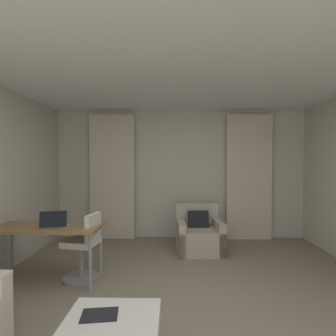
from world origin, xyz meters
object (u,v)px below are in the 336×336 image
object	(u,v)px
magazine_open	(100,315)
armchair	(199,235)
desk_chair	(84,250)
desk	(48,231)
laptop	(54,224)

from	to	relation	value
magazine_open	armchair	bearing A→B (deg)	69.12
armchair	magazine_open	xyz separation A→B (m)	(-1.03, -2.69, 0.09)
desk_chair	magazine_open	world-z (taller)	desk_chair
armchair	magazine_open	size ratio (longest dim) A/B	2.68
armchair	desk	xyz separation A→B (m)	(-2.07, -1.28, 0.39)
laptop	desk	bearing A→B (deg)	148.29
desk	laptop	bearing A→B (deg)	-31.71
laptop	desk_chair	bearing A→B (deg)	21.96
desk_chair	laptop	xyz separation A→B (m)	(-0.33, -0.13, 0.38)
armchair	desk	size ratio (longest dim) A/B	0.61
desk_chair	laptop	distance (m)	0.52
laptop	magazine_open	size ratio (longest dim) A/B	1.23
desk	desk_chair	distance (m)	0.53
armchair	magazine_open	world-z (taller)	armchair
desk	desk_chair	xyz separation A→B (m)	(0.45, 0.07, -0.27)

